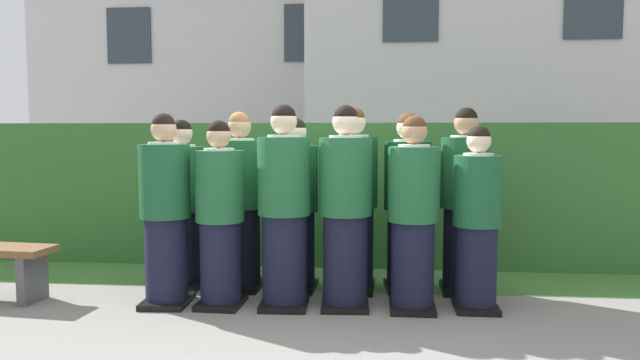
# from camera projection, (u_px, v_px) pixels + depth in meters

# --- Properties ---
(ground_plane) EXTENTS (60.00, 60.00, 0.00)m
(ground_plane) POSITION_uv_depth(u_px,v_px,m) (317.00, 307.00, 4.91)
(ground_plane) COLOR gray
(student_front_row_0) EXTENTS (0.42, 0.52, 1.63)m
(student_front_row_0) POSITION_uv_depth(u_px,v_px,m) (166.00, 214.00, 4.92)
(student_front_row_0) COLOR black
(student_front_row_0) RESTS_ON ground
(student_front_row_1) EXTENTS (0.41, 0.46, 1.57)m
(student_front_row_1) POSITION_uv_depth(u_px,v_px,m) (220.00, 218.00, 4.89)
(student_front_row_1) COLOR black
(student_front_row_1) RESTS_ON ground
(student_front_row_2) EXTENTS (0.44, 0.50, 1.70)m
(student_front_row_2) POSITION_uv_depth(u_px,v_px,m) (284.00, 211.00, 4.86)
(student_front_row_2) COLOR black
(student_front_row_2) RESTS_ON ground
(student_front_row_3) EXTENTS (0.44, 0.50, 1.69)m
(student_front_row_3) POSITION_uv_depth(u_px,v_px,m) (345.00, 212.00, 4.85)
(student_front_row_3) COLOR black
(student_front_row_3) RESTS_ON ground
(student_front_row_4) EXTENTS (0.42, 0.50, 1.61)m
(student_front_row_4) POSITION_uv_depth(u_px,v_px,m) (413.00, 218.00, 4.78)
(student_front_row_4) COLOR black
(student_front_row_4) RESTS_ON ground
(student_front_row_5) EXTENTS (0.40, 0.48, 1.52)m
(student_front_row_5) POSITION_uv_depth(u_px,v_px,m) (477.00, 223.00, 4.79)
(student_front_row_5) COLOR black
(student_front_row_5) RESTS_ON ground
(student_rear_row_0) EXTENTS (0.41, 0.46, 1.59)m
(student_rear_row_0) POSITION_uv_depth(u_px,v_px,m) (183.00, 208.00, 5.51)
(student_rear_row_0) COLOR black
(student_rear_row_0) RESTS_ON ground
(student_rear_row_1) EXTENTS (0.43, 0.52, 1.66)m
(student_rear_row_1) POSITION_uv_depth(u_px,v_px,m) (240.00, 205.00, 5.44)
(student_rear_row_1) COLOR black
(student_rear_row_1) RESTS_ON ground
(student_rear_row_2) EXTENTS (0.42, 0.47, 1.60)m
(student_rear_row_2) POSITION_uv_depth(u_px,v_px,m) (296.00, 209.00, 5.40)
(student_rear_row_2) COLOR black
(student_rear_row_2) RESTS_ON ground
(student_rear_row_3) EXTENTS (0.44, 0.50, 1.70)m
(student_rear_row_3) POSITION_uv_depth(u_px,v_px,m) (353.00, 204.00, 5.37)
(student_rear_row_3) COLOR black
(student_rear_row_3) RESTS_ON ground
(student_rear_row_4) EXTENTS (0.43, 0.50, 1.64)m
(student_rear_row_4) POSITION_uv_depth(u_px,v_px,m) (407.00, 207.00, 5.37)
(student_rear_row_4) COLOR black
(student_rear_row_4) RESTS_ON ground
(student_rear_row_5) EXTENTS (0.44, 0.49, 1.69)m
(student_rear_row_5) POSITION_uv_depth(u_px,v_px,m) (464.00, 205.00, 5.31)
(student_rear_row_5) COLOR black
(student_rear_row_5) RESTS_ON ground
(hedge) EXTENTS (9.49, 0.70, 1.57)m
(hedge) POSITION_uv_depth(u_px,v_px,m) (332.00, 193.00, 6.57)
(hedge) COLOR #33662D
(hedge) RESTS_ON ground
(school_building_main) EXTENTS (6.75, 4.28, 7.54)m
(school_building_main) POSITION_uv_depth(u_px,v_px,m) (479.00, 9.00, 11.32)
(school_building_main) COLOR silver
(school_building_main) RESTS_ON ground
(school_building_annex) EXTENTS (8.45, 4.51, 7.86)m
(school_building_annex) POSITION_uv_depth(u_px,v_px,m) (242.00, 21.00, 13.53)
(school_building_annex) COLOR silver
(school_building_annex) RESTS_ON ground
(lawn_strip) EXTENTS (9.49, 0.90, 0.01)m
(lawn_strip) POSITION_uv_depth(u_px,v_px,m) (326.00, 278.00, 5.84)
(lawn_strip) COLOR #477A38
(lawn_strip) RESTS_ON ground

